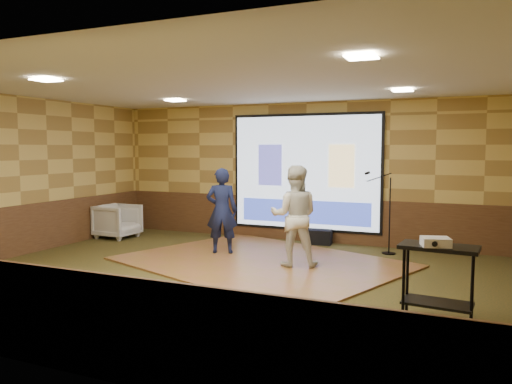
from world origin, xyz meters
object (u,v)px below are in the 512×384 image
at_px(projector_screen, 305,174).
at_px(av_table, 438,269).
at_px(player_left, 222,211).
at_px(dance_floor, 261,262).
at_px(duffel_bag, 320,237).
at_px(mic_stand, 386,228).
at_px(banquet_chair, 118,221).
at_px(player_right, 294,216).
at_px(projector, 436,242).

distance_m(projector_screen, av_table, 5.24).
bearing_deg(av_table, player_left, 150.08).
xyz_separation_m(dance_floor, duffel_bag, (0.46, 2.09, 0.14)).
bearing_deg(dance_floor, mic_stand, 41.70).
bearing_deg(projector_screen, mic_stand, -17.82).
xyz_separation_m(dance_floor, av_table, (3.05, -1.95, 0.61)).
bearing_deg(projector_screen, duffel_bag, -25.09).
bearing_deg(banquet_chair, projector_screen, -70.53).
relative_size(player_right, av_table, 1.87).
bearing_deg(player_right, projector, 123.29).
bearing_deg(projector, banquet_chair, 140.32).
bearing_deg(player_left, player_right, 143.20).
relative_size(projector_screen, mic_stand, 2.10).
distance_m(projector, mic_stand, 3.91).
xyz_separation_m(player_left, projector, (3.98, -2.39, 0.12)).
bearing_deg(player_right, banquet_chair, -30.45).
distance_m(projector_screen, dance_floor, 2.71).
relative_size(av_table, duffel_bag, 1.84).
xyz_separation_m(projector, mic_stand, (-1.12, 3.72, -0.46)).
height_order(player_left, mic_stand, player_left).
bearing_deg(projector, player_right, 124.39).
bearing_deg(banquet_chair, projector, -111.78).
xyz_separation_m(av_table, duffel_bag, (-2.59, 4.04, -0.47)).
distance_m(av_table, banquet_chair, 7.58).
bearing_deg(duffel_bag, player_right, -85.25).
distance_m(player_right, mic_stand, 2.20).
bearing_deg(banquet_chair, duffel_bag, -74.32).
relative_size(player_left, banquet_chair, 1.94).
relative_size(player_right, projector, 5.56).
distance_m(projector_screen, projector, 5.24).
bearing_deg(projector_screen, banquet_chair, -162.29).
bearing_deg(dance_floor, projector_screen, 88.33).
xyz_separation_m(player_left, player_right, (1.60, -0.44, 0.04)).
distance_m(player_left, duffel_bag, 2.34).
bearing_deg(mic_stand, player_left, -133.81).
xyz_separation_m(dance_floor, mic_stand, (1.90, 1.69, 0.48)).
xyz_separation_m(dance_floor, player_left, (-0.96, 0.36, 0.83)).
height_order(projector_screen, mic_stand, projector_screen).
distance_m(dance_floor, av_table, 3.67).
bearing_deg(mic_stand, dance_floor, -117.02).
height_order(dance_floor, player_left, player_left).
relative_size(dance_floor, projector, 15.02).
distance_m(player_right, av_table, 3.06).
distance_m(dance_floor, player_left, 1.32).
xyz_separation_m(projector_screen, player_left, (-1.03, -1.91, -0.63)).
height_order(player_right, duffel_bag, player_right).
relative_size(dance_floor, av_table, 5.06).
relative_size(dance_floor, duffel_bag, 9.30).
distance_m(mic_stand, banquet_chair, 5.87).
bearing_deg(player_right, player_left, -32.51).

